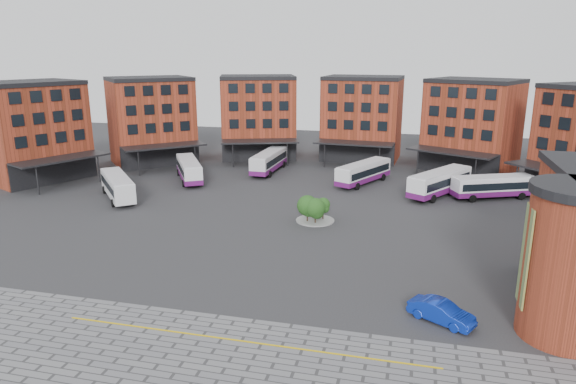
% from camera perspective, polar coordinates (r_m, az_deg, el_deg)
% --- Properties ---
extents(ground, '(160.00, 160.00, 0.00)m').
position_cam_1_polar(ground, '(48.34, -2.04, -7.46)').
color(ground, '#28282B').
rests_on(ground, ground).
extents(yellow_line, '(26.00, 0.15, 0.02)m').
position_cam_1_polar(yellow_line, '(35.89, -5.20, -16.15)').
color(yellow_line, gold).
rests_on(yellow_line, paving_zone).
extents(main_building, '(94.14, 42.48, 14.60)m').
position_cam_1_polar(main_building, '(83.65, 1.95, 7.46)').
color(main_building, '#983621').
rests_on(main_building, ground).
extents(tree_island, '(4.40, 4.40, 3.13)m').
position_cam_1_polar(tree_island, '(57.79, 2.82, -1.81)').
color(tree_island, gray).
rests_on(tree_island, ground).
extents(bus_a, '(9.25, 10.04, 3.15)m').
position_cam_1_polar(bus_a, '(70.67, -18.43, 0.76)').
color(bus_a, white).
rests_on(bus_a, ground).
extents(bus_b, '(8.06, 10.97, 3.17)m').
position_cam_1_polar(bus_b, '(78.06, -10.94, 2.50)').
color(bus_b, white).
rests_on(bus_b, ground).
extents(bus_c, '(3.28, 11.69, 3.27)m').
position_cam_1_polar(bus_c, '(82.33, -2.11, 3.47)').
color(bus_c, silver).
rests_on(bus_c, ground).
extents(bus_d, '(7.25, 11.16, 3.15)m').
position_cam_1_polar(bus_d, '(75.56, 8.39, 2.18)').
color(bus_d, white).
rests_on(bus_d, ground).
extents(bus_e, '(8.68, 11.53, 3.36)m').
position_cam_1_polar(bus_e, '(71.57, 16.54, 1.05)').
color(bus_e, white).
rests_on(bus_e, ground).
extents(bus_f, '(10.94, 6.63, 3.06)m').
position_cam_1_polar(bus_f, '(72.37, 21.84, 0.59)').
color(bus_f, white).
rests_on(bus_f, ground).
extents(blue_car, '(4.94, 3.75, 1.56)m').
position_cam_1_polar(blue_car, '(39.17, 16.67, -12.64)').
color(blue_car, '#0C28A3').
rests_on(blue_car, ground).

